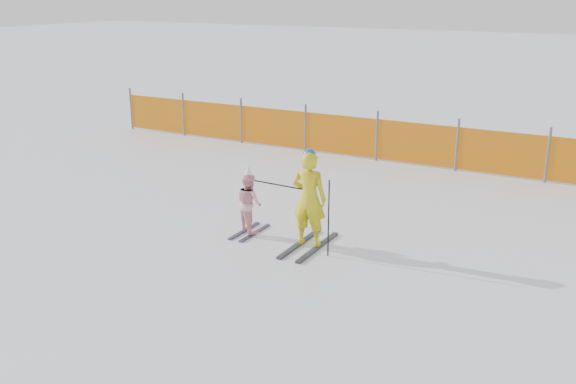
# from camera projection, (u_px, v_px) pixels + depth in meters

# --- Properties ---
(ground) EXTENTS (120.00, 120.00, 0.00)m
(ground) POSITION_uv_depth(u_px,v_px,m) (273.00, 260.00, 10.16)
(ground) COLOR white
(ground) RESTS_ON ground
(adult) EXTENTS (0.62, 1.44, 1.68)m
(adult) POSITION_uv_depth(u_px,v_px,m) (309.00, 199.00, 10.46)
(adult) COLOR black
(adult) RESTS_ON ground
(child) EXTENTS (0.64, 0.94, 1.24)m
(child) POSITION_uv_depth(u_px,v_px,m) (249.00, 202.00, 11.15)
(child) COLOR black
(child) RESTS_ON ground
(ski_poles) EXTENTS (1.54, 0.28, 1.28)m
(ski_poles) POSITION_uv_depth(u_px,v_px,m) (306.00, 204.00, 10.39)
(ski_poles) COLOR black
(ski_poles) RESTS_ON ground
(safety_fence) EXTENTS (14.50, 0.06, 1.25)m
(safety_fence) POSITION_uv_depth(u_px,v_px,m) (348.00, 135.00, 16.30)
(safety_fence) COLOR #595960
(safety_fence) RESTS_ON ground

